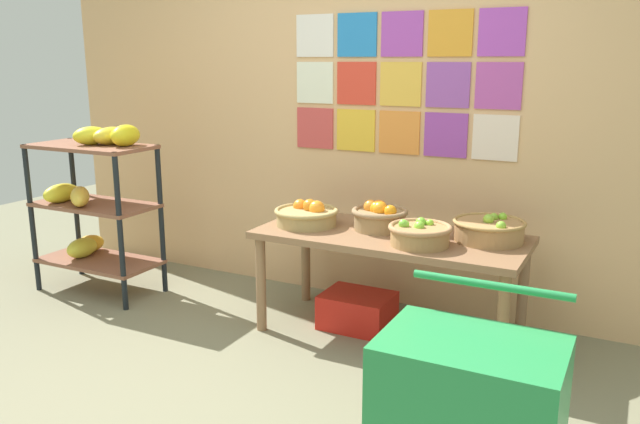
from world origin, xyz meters
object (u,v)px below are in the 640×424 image
fruit_basket_back_left (420,234)px  fruit_basket_left (489,229)px  banana_shelf_unit (92,196)px  display_table (390,246)px  fruit_basket_back_right (307,215)px  fruit_basket_right (379,216)px  produce_crate_under_table (357,310)px  shopping_cart (469,397)px

fruit_basket_back_left → fruit_basket_left: 0.40m
banana_shelf_unit → display_table: (2.12, 0.23, -0.14)m
fruit_basket_back_left → fruit_basket_left: fruit_basket_left is taller
banana_shelf_unit → fruit_basket_back_right: bearing=6.8°
fruit_basket_back_right → banana_shelf_unit: bearing=-173.2°
display_table → fruit_basket_right: (-0.10, 0.07, 0.15)m
fruit_basket_back_left → produce_crate_under_table: (-0.43, 0.17, -0.58)m
fruit_basket_back_left → fruit_basket_left: (0.32, 0.25, 0.00)m
banana_shelf_unit → fruit_basket_back_left: banana_shelf_unit is taller
banana_shelf_unit → produce_crate_under_table: bearing=7.5°
display_table → produce_crate_under_table: bearing=172.9°
banana_shelf_unit → fruit_basket_right: bearing=8.2°
fruit_basket_back_right → shopping_cart: (1.35, -1.34, -0.20)m
fruit_basket_right → fruit_basket_back_left: bearing=-32.9°
banana_shelf_unit → shopping_cart: banana_shelf_unit is taller
fruit_basket_back_left → shopping_cart: size_ratio=0.42×
banana_shelf_unit → fruit_basket_left: bearing=7.2°
fruit_basket_right → shopping_cart: (0.92, -1.44, -0.22)m
banana_shelf_unit → fruit_basket_back_right: 1.60m
display_table → fruit_basket_back_left: bearing=-32.6°
fruit_basket_back_left → shopping_cart: shopping_cart is taller
display_table → fruit_basket_left: size_ratio=3.88×
banana_shelf_unit → fruit_basket_left: banana_shelf_unit is taller
banana_shelf_unit → fruit_basket_right: size_ratio=3.56×
fruit_basket_back_left → display_table: bearing=147.4°
fruit_basket_back_right → fruit_basket_left: 1.08m
fruit_basket_back_right → fruit_basket_back_left: bearing=-7.9°
display_table → fruit_basket_back_left: 0.29m
fruit_basket_back_right → shopping_cart: size_ratio=0.47×
display_table → produce_crate_under_table: (-0.22, 0.03, -0.45)m
fruit_basket_left → produce_crate_under_table: (-0.75, -0.09, -0.59)m
produce_crate_under_table → shopping_cart: shopping_cart is taller
fruit_basket_left → display_table: bearing=-168.2°
fruit_basket_left → shopping_cart: size_ratio=0.48×
shopping_cart → fruit_basket_back_right: bearing=128.5°
banana_shelf_unit → fruit_basket_back_left: 2.34m
display_table → produce_crate_under_table: display_table is taller
banana_shelf_unit → fruit_basket_left: 2.68m
fruit_basket_back_right → produce_crate_under_table: bearing=11.2°
fruit_basket_back_left → fruit_basket_left: size_ratio=0.87×
banana_shelf_unit → produce_crate_under_table: size_ratio=2.83×
display_table → fruit_basket_back_left: fruit_basket_back_left is taller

